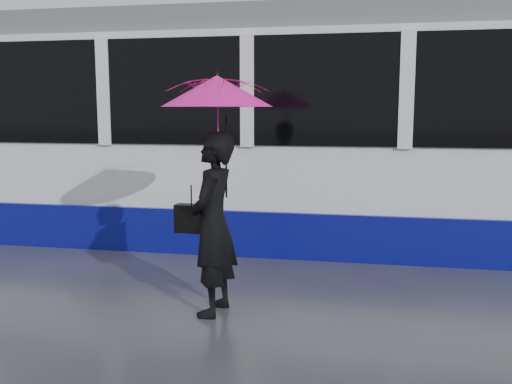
# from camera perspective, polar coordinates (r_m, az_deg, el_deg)

# --- Properties ---
(ground) EXTENTS (90.00, 90.00, 0.00)m
(ground) POSITION_cam_1_polar(r_m,az_deg,el_deg) (6.42, 2.41, -9.58)
(ground) COLOR #2D2C32
(ground) RESTS_ON ground
(rails) EXTENTS (34.00, 1.51, 0.02)m
(rails) POSITION_cam_1_polar(r_m,az_deg,el_deg) (8.81, 4.93, -4.60)
(rails) COLOR #3F3D38
(rails) RESTS_ON ground
(tram) EXTENTS (26.00, 2.56, 3.35)m
(tram) POSITION_cam_1_polar(r_m,az_deg,el_deg) (8.60, 17.55, 5.69)
(tram) COLOR white
(tram) RESTS_ON ground
(woman) EXTENTS (0.47, 0.67, 1.76)m
(woman) POSITION_cam_1_polar(r_m,az_deg,el_deg) (5.46, -4.31, -3.22)
(woman) COLOR black
(woman) RESTS_ON ground
(umbrella) EXTENTS (1.11, 1.11, 1.19)m
(umbrella) POSITION_cam_1_polar(r_m,az_deg,el_deg) (5.33, -3.91, 7.88)
(umbrella) COLOR #E81369
(umbrella) RESTS_ON ground
(handbag) EXTENTS (0.32, 0.16, 0.45)m
(handbag) POSITION_cam_1_polar(r_m,az_deg,el_deg) (5.53, -6.46, -2.65)
(handbag) COLOR black
(handbag) RESTS_ON ground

